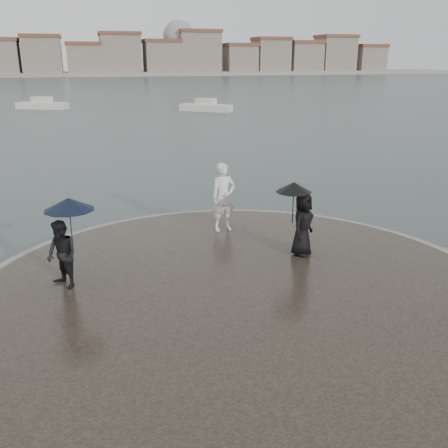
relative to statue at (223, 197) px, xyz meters
name	(u,v)px	position (x,y,z in m)	size (l,w,h in m)	color
ground	(304,396)	(-0.74, -7.43, -1.38)	(400.00, 400.00, 0.00)	#2B3835
kerb_ring	(240,295)	(-0.74, -3.93, -1.22)	(12.50, 12.50, 0.32)	gray
quay_tip	(240,294)	(-0.74, -3.93, -1.20)	(11.90, 11.90, 0.36)	#2D261E
statue	(223,197)	(0.00, 0.00, 0.00)	(0.74, 0.49, 2.04)	white
visitor_left	(64,238)	(-4.46, -2.78, 0.14)	(1.27, 1.14, 2.04)	black
visitor_right	(300,215)	(1.37, -2.45, 0.05)	(1.20, 1.04, 1.95)	black
far_skyline	(63,57)	(-7.03, 153.28, 4.23)	(260.00, 20.00, 37.00)	gray
boats	(122,106)	(0.69, 41.85, -1.00)	(22.13, 11.51, 1.50)	beige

